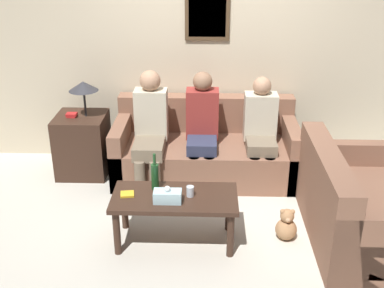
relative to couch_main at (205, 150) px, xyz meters
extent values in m
plane|color=beige|center=(0.00, -0.54, -0.28)|extent=(16.00, 16.00, 0.00)
cube|color=beige|center=(0.00, 0.48, 1.02)|extent=(9.00, 0.06, 2.60)
cube|color=#4C3823|center=(0.00, 0.44, 1.42)|extent=(0.48, 0.02, 0.60)
cube|color=beige|center=(0.00, 0.43, 1.42)|extent=(0.40, 0.01, 0.52)
cube|color=brown|center=(0.00, -0.05, -0.08)|extent=(1.96, 0.91, 0.41)
cube|color=brown|center=(0.00, 0.30, 0.33)|extent=(1.96, 0.20, 0.41)
cube|color=brown|center=(-0.91, -0.05, 0.03)|extent=(0.14, 0.91, 0.63)
cube|color=brown|center=(0.91, -0.05, 0.03)|extent=(0.14, 0.91, 0.63)
cube|color=brown|center=(1.38, -1.18, -0.08)|extent=(0.91, 1.45, 0.41)
cube|color=brown|center=(1.03, -1.18, 0.33)|extent=(0.20, 1.45, 0.41)
cube|color=brown|center=(1.38, -0.53, 0.03)|extent=(0.91, 0.14, 0.63)
cube|color=#382319|center=(-0.25, -1.30, 0.15)|extent=(1.06, 0.51, 0.04)
cylinder|color=#382319|center=(-0.72, -1.50, -0.08)|extent=(0.06, 0.06, 0.41)
cylinder|color=#382319|center=(0.22, -1.50, -0.08)|extent=(0.06, 0.06, 0.41)
cylinder|color=#382319|center=(-0.72, -1.11, -0.08)|extent=(0.06, 0.06, 0.41)
cylinder|color=#382319|center=(0.22, -1.11, -0.08)|extent=(0.06, 0.06, 0.41)
cube|color=#382319|center=(-1.35, -0.02, 0.05)|extent=(0.54, 0.54, 0.67)
cylinder|color=#262628|center=(-1.29, -0.02, 0.54)|extent=(0.02, 0.02, 0.30)
cone|color=#2D2D33|center=(-1.29, -0.02, 0.73)|extent=(0.31, 0.31, 0.10)
cube|color=red|center=(-1.43, -0.04, 0.40)|extent=(0.10, 0.09, 0.02)
cube|color=red|center=(-1.43, -0.04, 0.42)|extent=(0.11, 0.09, 0.02)
cylinder|color=#19421E|center=(-0.43, -1.18, 0.29)|extent=(0.07, 0.07, 0.23)
cylinder|color=#19421E|center=(-0.43, -1.18, 0.45)|extent=(0.02, 0.02, 0.10)
cylinder|color=silver|center=(-0.12, -1.30, 0.21)|extent=(0.06, 0.06, 0.09)
cube|color=gold|center=(-0.65, -1.30, 0.18)|extent=(0.13, 0.12, 0.02)
cube|color=silver|center=(-0.30, -1.40, 0.22)|extent=(0.23, 0.12, 0.10)
sphere|color=white|center=(-0.30, -1.40, 0.29)|extent=(0.05, 0.05, 0.05)
cube|color=#756651|center=(-0.58, -0.31, 0.17)|extent=(0.31, 0.49, 0.14)
cylinder|color=#756651|center=(-0.65, -0.56, -0.08)|extent=(0.11, 0.11, 0.41)
cylinder|color=#756651|center=(-0.50, -0.56, -0.08)|extent=(0.11, 0.11, 0.41)
cube|color=beige|center=(-0.58, -0.07, 0.44)|extent=(0.34, 0.22, 0.53)
sphere|color=tan|center=(-0.58, -0.07, 0.80)|extent=(0.22, 0.22, 0.22)
cube|color=#2D334C|center=(-0.04, -0.24, 0.17)|extent=(0.31, 0.41, 0.14)
cylinder|color=#2D334C|center=(-0.11, -0.44, -0.08)|extent=(0.11, 0.11, 0.41)
cylinder|color=#2D334C|center=(0.04, -0.44, -0.08)|extent=(0.11, 0.11, 0.41)
cube|color=maroon|center=(-0.04, -0.03, 0.44)|extent=(0.34, 0.22, 0.53)
sphere|color=#8C664C|center=(-0.04, -0.03, 0.79)|extent=(0.20, 0.20, 0.20)
cube|color=#756651|center=(0.57, -0.24, 0.17)|extent=(0.31, 0.40, 0.14)
cylinder|color=#756651|center=(0.50, -0.44, -0.08)|extent=(0.11, 0.11, 0.41)
cylinder|color=#756651|center=(0.65, -0.44, -0.08)|extent=(0.11, 0.11, 0.41)
cube|color=beige|center=(0.57, -0.04, 0.42)|extent=(0.34, 0.22, 0.49)
sphere|color=tan|center=(0.57, -0.04, 0.75)|extent=(0.19, 0.19, 0.19)
sphere|color=#A87A51|center=(0.72, -1.23, -0.19)|extent=(0.19, 0.19, 0.19)
sphere|color=#A87A51|center=(0.72, -1.23, -0.05)|extent=(0.12, 0.12, 0.12)
sphere|color=#A87A51|center=(0.68, -1.23, -0.01)|extent=(0.04, 0.04, 0.04)
sphere|color=#A87A51|center=(0.76, -1.23, -0.01)|extent=(0.04, 0.04, 0.04)
sphere|color=tan|center=(0.72, -1.28, -0.06)|extent=(0.05, 0.05, 0.05)
camera|label=1|loc=(0.01, -4.81, 2.21)|focal=45.00mm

